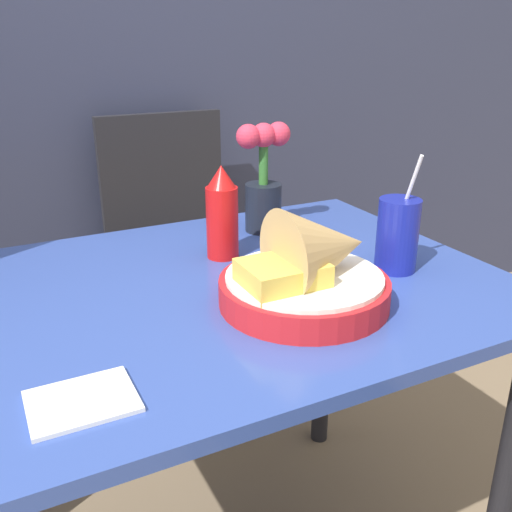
# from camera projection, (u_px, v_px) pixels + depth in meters

# --- Properties ---
(dining_table) EXTENTS (1.00, 0.76, 0.74)m
(dining_table) POSITION_uv_depth(u_px,v_px,m) (227.00, 339.00, 1.08)
(dining_table) COLOR #334C9E
(dining_table) RESTS_ON ground_plane
(chair_far_window) EXTENTS (0.40, 0.40, 0.93)m
(chair_far_window) POSITION_uv_depth(u_px,v_px,m) (174.00, 238.00, 1.83)
(chair_far_window) COLOR black
(chair_far_window) RESTS_ON ground_plane
(food_basket) EXTENTS (0.28, 0.28, 0.17)m
(food_basket) POSITION_uv_depth(u_px,v_px,m) (311.00, 271.00, 0.94)
(food_basket) COLOR red
(food_basket) RESTS_ON dining_table
(ketchup_bottle) EXTENTS (0.06, 0.06, 0.19)m
(ketchup_bottle) POSITION_uv_depth(u_px,v_px,m) (222.00, 214.00, 1.13)
(ketchup_bottle) COLOR red
(ketchup_bottle) RESTS_ON dining_table
(drink_cup) EXTENTS (0.08, 0.08, 0.23)m
(drink_cup) POSITION_uv_depth(u_px,v_px,m) (397.00, 237.00, 1.07)
(drink_cup) COLOR #192399
(drink_cup) RESTS_ON dining_table
(flower_vase) EXTENTS (0.13, 0.08, 0.24)m
(flower_vase) POSITION_uv_depth(u_px,v_px,m) (263.00, 180.00, 1.27)
(flower_vase) COLOR black
(flower_vase) RESTS_ON dining_table
(napkin) EXTENTS (0.13, 0.10, 0.01)m
(napkin) POSITION_uv_depth(u_px,v_px,m) (82.00, 401.00, 0.70)
(napkin) COLOR white
(napkin) RESTS_ON dining_table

